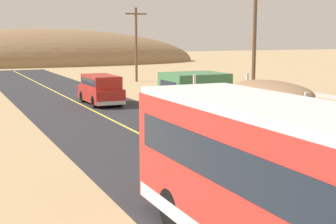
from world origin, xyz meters
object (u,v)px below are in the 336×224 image
Objects in this scene: bus at (308,193)px; car_far at (101,88)px; livestock_truck at (220,105)px; power_pole_far at (136,42)px; power_pole_mid at (254,42)px.

bus is 24.46m from car_far.
power_pole_far reaches higher than livestock_truck.
car_far is at bearing 144.02° from power_pole_mid.
car_far is 16.61m from power_pole_far.
power_pole_mid is (11.50, 18.40, 2.39)m from bus.
livestock_truck is at bearing -131.06° from power_pole_mid.
power_pole_far reaches higher than car_far.
car_far is (-0.52, 14.38, -0.70)m from livestock_truck.
power_pole_mid is at bearing 57.99° from bus.
power_pole_mid is at bearing 48.94° from livestock_truck.
bus is 1.30× the size of power_pole_mid.
car_far is (3.51, 24.20, -0.66)m from bus.
bus is 2.16× the size of car_far.
car_far is 10.33m from power_pole_mid.
bus is at bearing -112.31° from livestock_truck.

